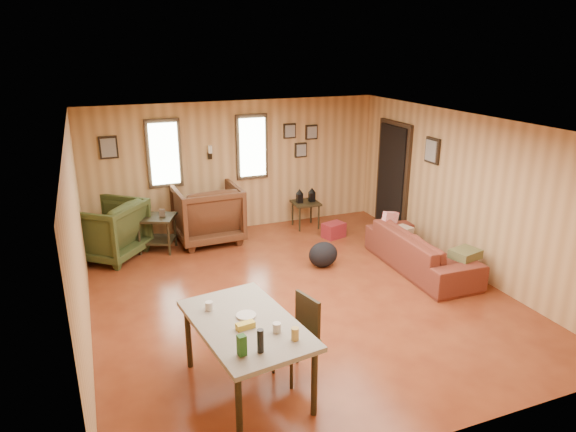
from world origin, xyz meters
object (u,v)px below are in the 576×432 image
Objects in this scene: recliner_brown at (207,211)px; end_table at (157,227)px; side_table at (306,201)px; recliner_green at (107,227)px; dining_table at (246,329)px; sofa at (422,244)px.

recliner_brown reaches higher than end_table.
recliner_green is at bearing -177.32° from side_table.
dining_table is at bearing 80.11° from recliner_brown.
sofa is 1.87× the size of recliner_brown.
sofa reaches higher than end_table.
recliner_brown reaches higher than dining_table.
recliner_green is at bearing -179.09° from end_table.
sofa is at bearing -31.72° from end_table.
side_table is 4.96m from dining_table.
recliner_green is at bearing 97.01° from dining_table.
end_table is (-3.70, 2.29, 0.01)m from sofa.
dining_table is at bearing 54.53° from recliner_green.
side_table is at bearing 21.82° from sofa.
sofa is 2.00× the size of recliner_green.
recliner_brown is 1.70m from recliner_green.
sofa is 4.35m from end_table.
recliner_brown is (-2.80, 2.42, 0.15)m from sofa.
recliner_green is (-1.69, -0.14, -0.04)m from recliner_brown.
side_table is at bearing 51.84° from dining_table.
end_table is at bearing 130.49° from recliner_green.
recliner_brown reaches higher than recliner_green.
recliner_brown is at bearing 134.42° from recliner_green.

